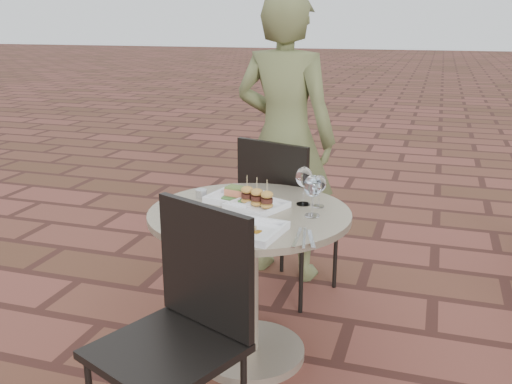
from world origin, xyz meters
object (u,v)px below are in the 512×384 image
(plate_salmon, at_px, (237,196))
(cafe_table, at_px, (250,262))
(diner, at_px, (285,139))
(chair_near, at_px, (185,315))
(plate_sliders, at_px, (257,202))
(plate_tuna, at_px, (249,230))
(chair_far, at_px, (283,206))

(plate_salmon, bearing_deg, cafe_table, -51.21)
(plate_salmon, bearing_deg, diner, 89.52)
(chair_near, relative_size, diner, 0.54)
(diner, distance_m, plate_salmon, 0.85)
(chair_near, xyz_separation_m, plate_sliders, (0.05, 0.69, 0.21))
(chair_near, xyz_separation_m, plate_tuna, (0.11, 0.38, 0.20))
(diner, relative_size, plate_tuna, 6.18)
(chair_far, relative_size, plate_tuna, 3.34)
(plate_salmon, bearing_deg, chair_near, -84.23)
(plate_sliders, height_order, plate_tuna, plate_sliders)
(plate_salmon, bearing_deg, chair_far, 79.82)
(plate_sliders, bearing_deg, plate_salmon, 145.54)
(chair_far, xyz_separation_m, chair_near, (-0.01, -1.28, 0.00))
(plate_salmon, bearing_deg, plate_sliders, -34.46)
(chair_near, bearing_deg, cafe_table, 110.67)
(cafe_table, bearing_deg, plate_tuna, -71.80)
(chair_far, height_order, diner, diner)
(chair_far, distance_m, diner, 0.47)
(chair_far, bearing_deg, cafe_table, 110.25)
(chair_far, xyz_separation_m, plate_sliders, (0.04, -0.59, 0.21))
(chair_far, height_order, plate_tuna, chair_far)
(diner, bearing_deg, plate_salmon, 98.10)
(diner, height_order, plate_tuna, diner)
(cafe_table, xyz_separation_m, plate_sliders, (0.02, 0.05, 0.28))
(chair_far, bearing_deg, plate_salmon, 98.61)
(chair_far, relative_size, plate_salmon, 3.34)
(cafe_table, bearing_deg, plate_sliders, 66.64)
(diner, distance_m, plate_sliders, 0.94)
(chair_far, height_order, chair_near, same)
(cafe_table, distance_m, chair_near, 0.65)
(chair_near, bearing_deg, plate_salmon, 118.88)
(chair_far, relative_size, chair_near, 1.00)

